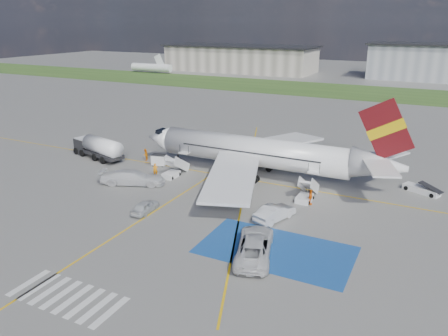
{
  "coord_description": "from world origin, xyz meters",
  "views": [
    {
      "loc": [
        21.73,
        -38.06,
        20.12
      ],
      "look_at": [
        -0.21,
        5.68,
        3.5
      ],
      "focal_mm": 35.0,
      "sensor_mm": 36.0,
      "label": 1
    }
  ],
  "objects_px": {
    "airliner": "(263,153)",
    "van_white_b": "(133,175)",
    "belt_loader": "(422,190)",
    "van_white_a": "(255,242)",
    "car_silver_b": "(275,213)",
    "fuel_tanker": "(98,149)",
    "car_silver_a": "(145,207)",
    "gpu_cart": "(159,161)"
  },
  "relations": [
    {
      "from": "gpu_cart",
      "to": "fuel_tanker",
      "type": "bearing_deg",
      "value": 174.01
    },
    {
      "from": "car_silver_a",
      "to": "van_white_b",
      "type": "height_order",
      "value": "van_white_b"
    },
    {
      "from": "car_silver_a",
      "to": "van_white_a",
      "type": "bearing_deg",
      "value": 163.98
    },
    {
      "from": "gpu_cart",
      "to": "airliner",
      "type": "bearing_deg",
      "value": -3.49
    },
    {
      "from": "car_silver_b",
      "to": "airliner",
      "type": "bearing_deg",
      "value": -43.61
    },
    {
      "from": "gpu_cart",
      "to": "car_silver_b",
      "type": "xyz_separation_m",
      "value": [
        21.43,
        -9.65,
        0.09
      ]
    },
    {
      "from": "car_silver_a",
      "to": "belt_loader",
      "type": "bearing_deg",
      "value": -147.51
    },
    {
      "from": "airliner",
      "to": "van_white_a",
      "type": "distance_m",
      "value": 20.96
    },
    {
      "from": "airliner",
      "to": "car_silver_b",
      "type": "distance_m",
      "value": 13.75
    },
    {
      "from": "belt_loader",
      "to": "van_white_b",
      "type": "xyz_separation_m",
      "value": [
        -33.53,
        -13.58,
        0.88
      ]
    },
    {
      "from": "van_white_a",
      "to": "belt_loader",
      "type": "bearing_deg",
      "value": -136.05
    },
    {
      "from": "car_silver_b",
      "to": "van_white_b",
      "type": "relative_size",
      "value": 0.82
    },
    {
      "from": "belt_loader",
      "to": "fuel_tanker",
      "type": "bearing_deg",
      "value": -147.38
    },
    {
      "from": "airliner",
      "to": "van_white_b",
      "type": "height_order",
      "value": "airliner"
    },
    {
      "from": "airliner",
      "to": "van_white_b",
      "type": "bearing_deg",
      "value": -143.78
    },
    {
      "from": "fuel_tanker",
      "to": "gpu_cart",
      "type": "relative_size",
      "value": 4.55
    },
    {
      "from": "belt_loader",
      "to": "van_white_a",
      "type": "relative_size",
      "value": 0.73
    },
    {
      "from": "airliner",
      "to": "car_silver_b",
      "type": "relative_size",
      "value": 7.13
    },
    {
      "from": "car_silver_a",
      "to": "van_white_a",
      "type": "relative_size",
      "value": 0.61
    },
    {
      "from": "van_white_a",
      "to": "van_white_b",
      "type": "bearing_deg",
      "value": -41.62
    },
    {
      "from": "car_silver_b",
      "to": "van_white_a",
      "type": "distance_m",
      "value": 7.66
    },
    {
      "from": "gpu_cart",
      "to": "car_silver_b",
      "type": "height_order",
      "value": "car_silver_b"
    },
    {
      "from": "van_white_b",
      "to": "fuel_tanker",
      "type": "bearing_deg",
      "value": 38.55
    },
    {
      "from": "gpu_cart",
      "to": "van_white_a",
      "type": "height_order",
      "value": "van_white_a"
    },
    {
      "from": "airliner",
      "to": "van_white_a",
      "type": "height_order",
      "value": "airliner"
    },
    {
      "from": "gpu_cart",
      "to": "van_white_a",
      "type": "relative_size",
      "value": 0.35
    },
    {
      "from": "belt_loader",
      "to": "car_silver_b",
      "type": "height_order",
      "value": "car_silver_b"
    },
    {
      "from": "car_silver_b",
      "to": "belt_loader",
      "type": "bearing_deg",
      "value": -111.84
    },
    {
      "from": "belt_loader",
      "to": "car_silver_b",
      "type": "distance_m",
      "value": 20.46
    },
    {
      "from": "car_silver_a",
      "to": "car_silver_b",
      "type": "bearing_deg",
      "value": -165.3
    },
    {
      "from": "car_silver_a",
      "to": "car_silver_b",
      "type": "height_order",
      "value": "car_silver_b"
    },
    {
      "from": "fuel_tanker",
      "to": "car_silver_a",
      "type": "xyz_separation_m",
      "value": [
        18.31,
        -13.09,
        -0.75
      ]
    },
    {
      "from": "car_silver_b",
      "to": "van_white_a",
      "type": "relative_size",
      "value": 0.79
    },
    {
      "from": "van_white_a",
      "to": "van_white_b",
      "type": "relative_size",
      "value": 1.04
    },
    {
      "from": "car_silver_a",
      "to": "van_white_a",
      "type": "height_order",
      "value": "van_white_a"
    },
    {
      "from": "airliner",
      "to": "car_silver_b",
      "type": "height_order",
      "value": "airliner"
    },
    {
      "from": "car_silver_b",
      "to": "van_white_b",
      "type": "bearing_deg",
      "value": 14.08
    },
    {
      "from": "fuel_tanker",
      "to": "car_silver_a",
      "type": "height_order",
      "value": "fuel_tanker"
    },
    {
      "from": "belt_loader",
      "to": "car_silver_a",
      "type": "bearing_deg",
      "value": -119.43
    },
    {
      "from": "airliner",
      "to": "fuel_tanker",
      "type": "distance_m",
      "value": 25.91
    },
    {
      "from": "car_silver_b",
      "to": "van_white_b",
      "type": "height_order",
      "value": "van_white_b"
    },
    {
      "from": "fuel_tanker",
      "to": "airliner",
      "type": "bearing_deg",
      "value": 23.07
    }
  ]
}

